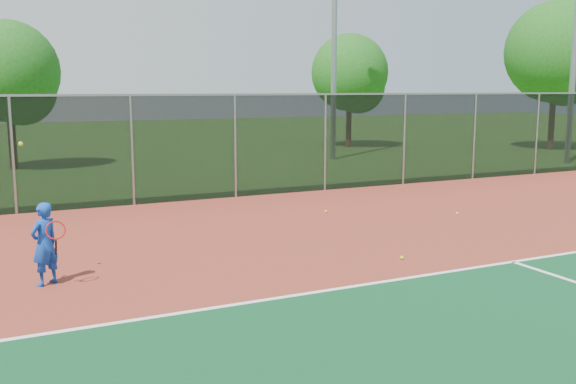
# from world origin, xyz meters

# --- Properties ---
(ground) EXTENTS (120.00, 120.00, 0.00)m
(ground) POSITION_xyz_m (0.00, 0.00, 0.00)
(ground) COLOR #2B5D1A
(ground) RESTS_ON ground
(court_apron) EXTENTS (30.00, 20.00, 0.02)m
(court_apron) POSITION_xyz_m (0.00, 2.00, 0.01)
(court_apron) COLOR maroon
(court_apron) RESTS_ON ground
(fence_back) EXTENTS (30.00, 0.06, 3.03)m
(fence_back) POSITION_xyz_m (0.00, 12.00, 1.56)
(fence_back) COLOR black
(fence_back) RESTS_ON court_apron
(tennis_player) EXTENTS (0.60, 0.69, 2.34)m
(tennis_player) POSITION_xyz_m (-5.89, 5.28, 0.71)
(tennis_player) COLOR #1341B2
(tennis_player) RESTS_ON court_apron
(practice_ball_1) EXTENTS (0.07, 0.07, 0.07)m
(practice_ball_1) POSITION_xyz_m (-5.61, 7.20, 0.06)
(practice_ball_1) COLOR yellow
(practice_ball_1) RESTS_ON court_apron
(practice_ball_2) EXTENTS (0.07, 0.07, 0.07)m
(practice_ball_2) POSITION_xyz_m (0.27, 4.06, 0.06)
(practice_ball_2) COLOR yellow
(practice_ball_2) RESTS_ON court_apron
(practice_ball_3) EXTENTS (0.07, 0.07, 0.07)m
(practice_ball_3) POSITION_xyz_m (1.21, 8.68, 0.06)
(practice_ball_3) COLOR yellow
(practice_ball_3) RESTS_ON court_apron
(practice_ball_4) EXTENTS (0.07, 0.07, 0.07)m
(practice_ball_4) POSITION_xyz_m (4.09, 7.00, 0.06)
(practice_ball_4) COLOR yellow
(practice_ball_4) RESTS_ON court_apron
(floodlight_n) EXTENTS (0.90, 0.40, 12.07)m
(floodlight_n) POSITION_xyz_m (7.75, 19.83, 6.81)
(floodlight_n) COLOR gray
(floodlight_n) RESTS_ON ground
(tree_back_left) EXTENTS (3.98, 3.98, 5.85)m
(tree_back_left) POSITION_xyz_m (-5.47, 22.07, 3.67)
(tree_back_left) COLOR #3C2215
(tree_back_left) RESTS_ON ground
(tree_back_mid) EXTENTS (4.18, 4.18, 6.15)m
(tree_back_mid) POSITION_xyz_m (11.73, 24.86, 3.86)
(tree_back_mid) COLOR #3C2215
(tree_back_mid) RESTS_ON ground
(tree_back_right) EXTENTS (5.22, 5.22, 7.67)m
(tree_back_right) POSITION_xyz_m (20.49, 18.83, 4.82)
(tree_back_right) COLOR #3C2215
(tree_back_right) RESTS_ON ground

